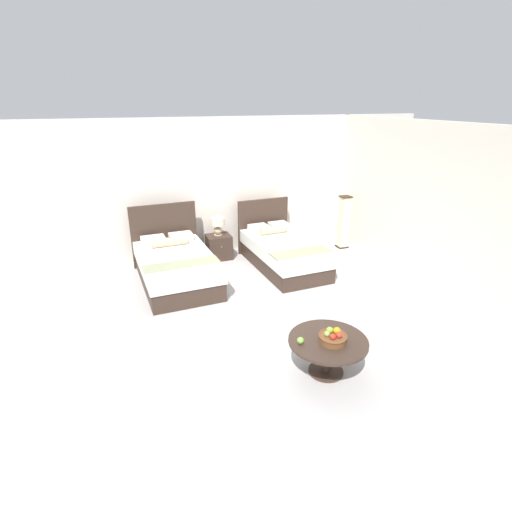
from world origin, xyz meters
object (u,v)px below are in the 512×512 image
nightstand (219,247)px  table_lamp (218,224)px  fruit_bowl (333,337)px  bed_near_window (176,266)px  bed_near_corner (283,252)px  loose_apple (301,341)px  coffee_table (328,346)px  floor_lamp_corner (344,222)px

nightstand → table_lamp: bearing=90.0°
table_lamp → fruit_bowl: table_lamp is taller
bed_near_window → bed_near_corner: size_ratio=0.98×
fruit_bowl → bed_near_corner: bearing=75.7°
bed_near_window → fruit_bowl: 3.54m
bed_near_window → table_lamp: bed_near_window is taller
fruit_bowl → loose_apple: bearing=164.7°
coffee_table → loose_apple: (-0.34, 0.05, 0.13)m
bed_near_corner → loose_apple: (-1.21, -3.19, 0.19)m
nightstand → coffee_table: 4.11m
bed_near_window → loose_apple: bearing=-74.3°
bed_near_corner → nightstand: bed_near_corner is taller
table_lamp → bed_near_corner: bearing=-39.4°
bed_near_corner → loose_apple: size_ratio=26.46×
nightstand → table_lamp: table_lamp is taller
bed_near_window → bed_near_corner: bearing=-0.1°
loose_apple → floor_lamp_corner: floor_lamp_corner is taller
bed_near_window → loose_apple: size_ratio=25.96×
bed_near_window → bed_near_corner: 2.11m
bed_near_window → fruit_bowl: size_ratio=6.27×
coffee_table → nightstand: bearing=92.8°
nightstand → table_lamp: (-0.00, 0.02, 0.49)m
coffee_table → floor_lamp_corner: bearing=55.7°
coffee_table → loose_apple: 0.37m
coffee_table → fruit_bowl: bearing=-63.8°
loose_apple → floor_lamp_corner: bearing=51.9°
bed_near_window → loose_apple: (0.90, -3.20, 0.19)m
nightstand → coffee_table: bearing=-87.2°
nightstand → loose_apple: (-0.15, -4.05, 0.25)m
bed_near_window → table_lamp: (1.05, 0.87, 0.42)m
nightstand → coffee_table: nightstand is taller
bed_near_window → coffee_table: 3.47m
loose_apple → bed_near_window: bearing=105.7°
bed_near_corner → floor_lamp_corner: size_ratio=1.85×
bed_near_window → table_lamp: size_ratio=5.76×
coffee_table → floor_lamp_corner: floor_lamp_corner is taller
table_lamp → fruit_bowl: bearing=-86.9°
fruit_bowl → nightstand: bearing=93.1°
floor_lamp_corner → nightstand: bearing=173.4°
bed_near_window → loose_apple: bed_near_window is taller
fruit_bowl → loose_apple: 0.39m
bed_near_window → coffee_table: size_ratio=2.23×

